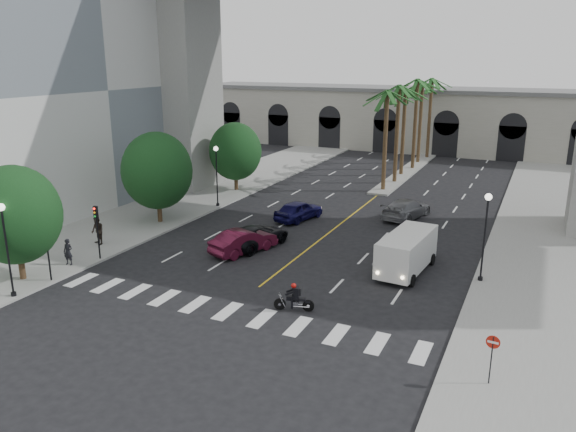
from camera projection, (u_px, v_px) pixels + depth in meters
The scene contains 30 objects.
ground at pixel (242, 300), 30.34m from camera, with size 140.00×140.00×0.00m, color black.
sidewalk_left at pixel (177, 205), 49.46m from camera, with size 8.00×100.00×0.15m, color gray.
sidewalk_right at pixel (549, 253), 37.34m from camera, with size 8.00×100.00×0.15m, color gray.
median at pixel (407, 172), 63.45m from camera, with size 2.00×24.00×0.20m, color gray.
building_left at pixel (36, 84), 48.87m from camera, with size 16.50×32.50×20.60m.
pier_building at pixel (438, 119), 77.13m from camera, with size 71.00×10.50×8.50m.
palm_a at pixel (387, 96), 52.25m from camera, with size 3.20×3.20×10.30m.
palm_b at pixel (399, 91), 55.62m from camera, with size 3.20×3.20×10.60m.
palm_c at pixel (405, 93), 59.36m from camera, with size 3.20×3.20×10.10m.
palm_d at pixel (417, 84), 62.50m from camera, with size 3.20×3.20×10.90m.
palm_e at pixel (423, 87), 66.22m from camera, with size 3.20×3.20×10.40m.
palm_f at pixel (432, 83), 69.51m from camera, with size 3.20×3.20×10.70m.
street_tree_near at pixel (15, 215), 31.86m from camera, with size 5.20×5.20×6.89m.
street_tree_mid at pixel (157, 171), 43.15m from camera, with size 5.44×5.44×7.21m.
street_tree_far at pixel (235, 151), 53.70m from camera, with size 5.04×5.04×6.68m.
lamp_post_left_near at pixel (6, 242), 29.69m from camera, with size 0.40×0.40×5.35m.
lamp_post_left_far at pixel (217, 171), 48.01m from camera, with size 0.40×0.40×5.35m.
lamp_post_right at pixel (485, 230), 31.82m from camera, with size 0.40×0.40×5.35m.
traffic_signal_near at pixel (47, 242), 32.03m from camera, with size 0.25×0.18×3.65m.
traffic_signal_far at pixel (97, 223), 35.52m from camera, with size 0.25×0.18×3.65m.
motorcycle_rider at pixel (295, 298), 28.93m from camera, with size 2.05×0.78×1.52m.
car_a at pixel (405, 253), 35.16m from camera, with size 2.00×4.97×1.69m, color silver.
car_b at pixel (244, 241), 37.49m from camera, with size 1.69×4.85×1.60m, color #4D0F25.
car_c at pixel (256, 236), 38.82m from camera, with size 2.43×5.27×1.46m, color black.
car_d at pixel (406, 209), 45.46m from camera, with size 2.21×5.43×1.58m, color slate.
car_e at pixel (299, 210), 44.98m from camera, with size 1.88×4.67×1.59m, color #100E42.
cargo_van at pixel (407, 251), 33.90m from camera, with size 2.71×5.86×2.43m.
pedestrian_a at pixel (68, 252), 34.88m from camera, with size 0.61×0.40×1.67m, color black.
pedestrian_b at pixel (98, 231), 38.63m from camera, with size 0.95×0.74×1.95m, color black.
do_not_enter_sign at pixel (492, 350), 21.99m from camera, with size 0.55×0.07×2.25m.
Camera 1 is at (14.00, -24.26, 12.75)m, focal length 35.00 mm.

